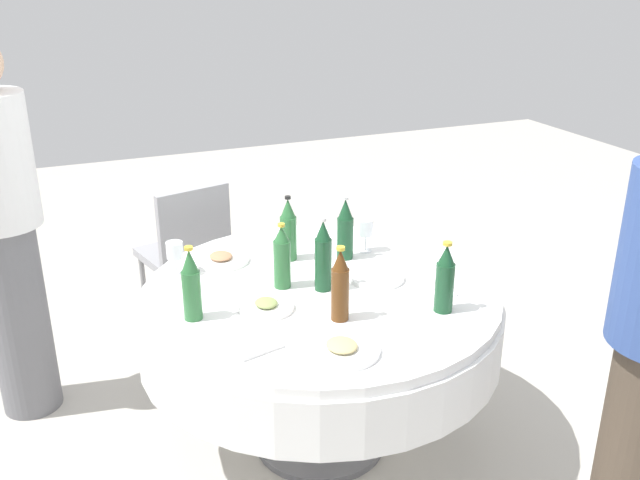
# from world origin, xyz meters

# --- Properties ---
(ground_plane) EXTENTS (10.00, 10.00, 0.00)m
(ground_plane) POSITION_xyz_m (0.00, 0.00, 0.00)
(ground_plane) COLOR #B7B2A8
(dining_table) EXTENTS (1.44, 1.44, 0.74)m
(dining_table) POSITION_xyz_m (0.00, 0.00, 0.59)
(dining_table) COLOR white
(dining_table) RESTS_ON ground_plane
(bottle_brown_west) EXTENTS (0.06, 0.06, 0.28)m
(bottle_brown_west) POSITION_xyz_m (-0.26, 0.03, 0.87)
(bottle_brown_west) COLOR #593314
(bottle_brown_west) RESTS_ON dining_table
(bottle_green_far) EXTENTS (0.07, 0.07, 0.27)m
(bottle_green_far) POSITION_xyz_m (0.07, 0.13, 0.86)
(bottle_green_far) COLOR #2D6B38
(bottle_green_far) RESTS_ON dining_table
(bottle_dark_green_inner) EXTENTS (0.07, 0.07, 0.30)m
(bottle_dark_green_inner) POSITION_xyz_m (-0.01, -0.01, 0.88)
(bottle_dark_green_inner) COLOR #194728
(bottle_dark_green_inner) RESTS_ON dining_table
(bottle_green_north) EXTENTS (0.07, 0.07, 0.29)m
(bottle_green_north) POSITION_xyz_m (0.32, 0.02, 0.87)
(bottle_green_north) COLOR #2D6B38
(bottle_green_north) RESTS_ON dining_table
(bottle_dark_green_left) EXTENTS (0.07, 0.07, 0.27)m
(bottle_dark_green_left) POSITION_xyz_m (-0.35, -0.35, 0.87)
(bottle_dark_green_left) COLOR #194728
(bottle_dark_green_left) RESTS_ON dining_table
(bottle_green_east) EXTENTS (0.07, 0.07, 0.28)m
(bottle_green_east) POSITION_xyz_m (-0.06, 0.52, 0.87)
(bottle_green_east) COLOR #2D6B38
(bottle_green_east) RESTS_ON dining_table
(bottle_dark_green_near) EXTENTS (0.07, 0.07, 0.28)m
(bottle_dark_green_near) POSITION_xyz_m (0.24, -0.21, 0.87)
(bottle_dark_green_near) COLOR #194728
(bottle_dark_green_near) RESTS_ON dining_table
(wine_glass_north) EXTENTS (0.07, 0.07, 0.15)m
(wine_glass_north) POSITION_xyz_m (0.27, -0.33, 0.85)
(wine_glass_north) COLOR white
(wine_glass_north) RESTS_ON dining_table
(wine_glass_left) EXTENTS (0.07, 0.07, 0.15)m
(wine_glass_left) POSITION_xyz_m (0.34, 0.50, 0.85)
(wine_glass_left) COLOR white
(wine_glass_left) RESTS_ON dining_table
(plate_outer) EXTENTS (0.21, 0.21, 0.04)m
(plate_outer) POSITION_xyz_m (-0.09, 0.25, 0.75)
(plate_outer) COLOR white
(plate_outer) RESTS_ON dining_table
(plate_south) EXTENTS (0.22, 0.22, 0.02)m
(plate_south) POSITION_xyz_m (-0.01, -0.24, 0.75)
(plate_south) COLOR white
(plate_south) RESTS_ON dining_table
(plate_front) EXTENTS (0.24, 0.24, 0.04)m
(plate_front) POSITION_xyz_m (0.40, 0.29, 0.75)
(plate_front) COLOR white
(plate_front) RESTS_ON dining_table
(plate_rear) EXTENTS (0.26, 0.26, 0.04)m
(plate_rear) POSITION_xyz_m (-0.47, 0.12, 0.75)
(plate_rear) COLOR white
(plate_rear) RESTS_ON dining_table
(spoon_far) EXTENTS (0.12, 0.16, 0.00)m
(spoon_far) POSITION_xyz_m (0.09, -0.54, 0.74)
(spoon_far) COLOR silver
(spoon_far) RESTS_ON dining_table
(spoon_inner) EXTENTS (0.16, 0.11, 0.00)m
(spoon_inner) POSITION_xyz_m (-0.19, -0.41, 0.74)
(spoon_inner) COLOR silver
(spoon_inner) RESTS_ON dining_table
(folded_napkin) EXTENTS (0.19, 0.19, 0.02)m
(folded_napkin) POSITION_xyz_m (-0.32, 0.38, 0.75)
(folded_napkin) COLOR white
(folded_napkin) RESTS_ON dining_table
(person_west) EXTENTS (0.34, 0.34, 1.69)m
(person_west) POSITION_xyz_m (0.76, 1.14, 0.89)
(person_west) COLOR slate
(person_west) RESTS_ON ground_plane
(chair_east) EXTENTS (0.49, 0.49, 0.87)m
(chair_east) POSITION_xyz_m (1.15, 0.29, 0.52)
(chair_east) COLOR #99999E
(chair_east) RESTS_ON ground_plane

